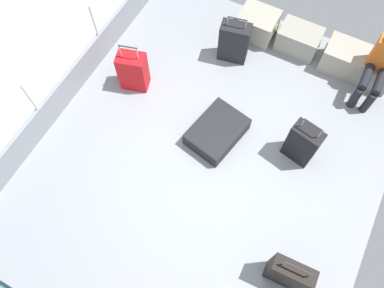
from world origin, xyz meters
TOP-DOWN VIEW (x-y plane):
  - ground_plane at (0.00, 0.00)m, footprint 4.40×5.20m
  - gunwale_port at (-2.17, 0.00)m, footprint 0.06×5.20m
  - railing_port at (-2.17, 0.00)m, footprint 0.04×4.20m
  - sea_wake at (-3.60, 0.00)m, footprint 12.00×12.00m
  - cargo_crate_0 at (-0.30, 2.15)m, footprint 0.60×0.48m
  - cargo_crate_1 at (0.36, 2.18)m, footprint 0.64×0.42m
  - cargo_crate_2 at (1.08, 2.15)m, footprint 0.65×0.46m
  - cargo_crate_3 at (1.51, 2.13)m, footprint 0.59×0.42m
  - passenger_seated at (1.51, 1.94)m, footprint 0.34×0.66m
  - suitcase_0 at (-0.44, 1.57)m, footprint 0.46×0.32m
  - suitcase_1 at (-0.05, 0.25)m, footprint 0.71×0.87m
  - suitcase_2 at (1.45, -1.05)m, footprint 0.47×0.20m
  - suitcase_3 at (1.01, 0.49)m, footprint 0.42×0.29m
  - suitcase_4 at (-1.47, 0.46)m, footprint 0.44×0.35m

SIDE VIEW (x-z plane):
  - sea_wake at x=-3.60m, z-range -0.35..-0.33m
  - ground_plane at x=0.00m, z-range -0.06..0.00m
  - suitcase_1 at x=-0.05m, z-range 0.00..0.24m
  - cargo_crate_1 at x=0.36m, z-range 0.00..0.38m
  - cargo_crate_3 at x=1.51m, z-range 0.00..0.39m
  - cargo_crate_2 at x=1.08m, z-range 0.00..0.40m
  - cargo_crate_0 at x=-0.30m, z-range 0.00..0.41m
  - gunwale_port at x=-2.17m, z-range 0.00..0.45m
  - suitcase_2 at x=1.45m, z-range -0.07..0.67m
  - suitcase_4 at x=-1.47m, z-range -0.10..0.72m
  - suitcase_0 at x=-0.44m, z-range -0.08..0.72m
  - suitcase_3 at x=1.01m, z-range -0.09..0.75m
  - passenger_seated at x=1.51m, z-range 0.03..1.11m
  - railing_port at x=-2.17m, z-range 0.27..1.29m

